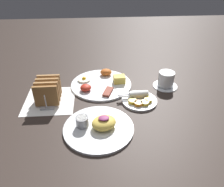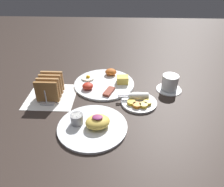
% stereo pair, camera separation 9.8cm
% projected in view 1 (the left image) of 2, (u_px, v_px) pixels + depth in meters
% --- Properties ---
extents(ground_plane, '(3.00, 3.00, 0.00)m').
position_uv_depth(ground_plane, '(103.00, 107.00, 0.95)').
color(ground_plane, '#332823').
extents(napkin_flat, '(0.22, 0.22, 0.00)m').
position_uv_depth(napkin_flat, '(50.00, 100.00, 0.98)').
color(napkin_flat, white).
rests_on(napkin_flat, ground_plane).
extents(plate_breakfast, '(0.30, 0.30, 0.05)m').
position_uv_depth(plate_breakfast, '(101.00, 83.00, 1.09)').
color(plate_breakfast, white).
rests_on(plate_breakfast, ground_plane).
extents(plate_condiments, '(0.17, 0.16, 0.04)m').
position_uv_depth(plate_condiments, '(139.00, 99.00, 0.97)').
color(plate_condiments, white).
rests_on(plate_condiments, ground_plane).
extents(plate_foreground, '(0.27, 0.27, 0.06)m').
position_uv_depth(plate_foreground, '(99.00, 126.00, 0.82)').
color(plate_foreground, white).
rests_on(plate_foreground, ground_plane).
extents(toast_rack, '(0.10, 0.15, 0.10)m').
position_uv_depth(toast_rack, '(48.00, 91.00, 0.96)').
color(toast_rack, '#B7B7BC').
rests_on(toast_rack, ground_plane).
extents(coffee_cup, '(0.12, 0.12, 0.08)m').
position_uv_depth(coffee_cup, '(166.00, 80.00, 1.07)').
color(coffee_cup, white).
rests_on(coffee_cup, ground_plane).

